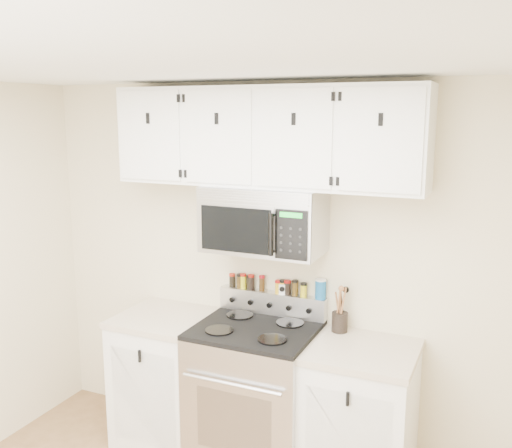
{
  "coord_description": "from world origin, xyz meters",
  "views": [
    {
      "loc": [
        1.41,
        -1.72,
        2.3
      ],
      "look_at": [
        -0.01,
        1.45,
        1.62
      ],
      "focal_mm": 40.0,
      "sensor_mm": 36.0,
      "label": 1
    }
  ],
  "objects_px": {
    "range": "(255,394)",
    "utensil_crock": "(340,320)",
    "salt_canister": "(321,289)",
    "microwave": "(264,219)"
  },
  "relations": [
    {
      "from": "microwave",
      "to": "utensil_crock",
      "type": "relative_size",
      "value": 2.55
    },
    {
      "from": "range",
      "to": "salt_canister",
      "type": "distance_m",
      "value": 0.81
    },
    {
      "from": "range",
      "to": "utensil_crock",
      "type": "height_order",
      "value": "utensil_crock"
    },
    {
      "from": "range",
      "to": "salt_canister",
      "type": "height_order",
      "value": "salt_canister"
    },
    {
      "from": "range",
      "to": "utensil_crock",
      "type": "relative_size",
      "value": 3.7
    },
    {
      "from": "utensil_crock",
      "to": "salt_canister",
      "type": "height_order",
      "value": "salt_canister"
    },
    {
      "from": "microwave",
      "to": "salt_canister",
      "type": "height_order",
      "value": "microwave"
    },
    {
      "from": "utensil_crock",
      "to": "microwave",
      "type": "bearing_deg",
      "value": -169.01
    },
    {
      "from": "utensil_crock",
      "to": "salt_canister",
      "type": "relative_size",
      "value": 2.24
    },
    {
      "from": "range",
      "to": "microwave",
      "type": "height_order",
      "value": "microwave"
    }
  ]
}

